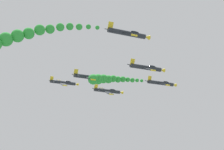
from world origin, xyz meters
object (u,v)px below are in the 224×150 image
airplane_right_inner (146,68)px  airplane_trailing (128,33)px  airplane_right_outer (63,83)px  airplane_lead (161,83)px  airplane_left_inner (108,91)px  airplane_left_outer (90,77)px

airplane_right_inner → airplane_trailing: airplane_trailing is taller
airplane_right_inner → airplane_right_outer: (-36.61, -12.18, 4.05)m
airplane_lead → airplane_right_inner: bearing=-45.4°
airplane_left_inner → airplane_right_inner: 24.53m
airplane_trailing → airplane_left_inner: bearing=163.4°
airplane_left_outer → airplane_left_inner: bearing=138.0°
airplane_left_inner → airplane_right_inner: bearing=0.9°
airplane_left_inner → airplane_right_outer: bearing=-135.7°
airplane_left_outer → airplane_right_outer: 24.21m
airplane_left_inner → airplane_right_inner: size_ratio=1.00×
airplane_trailing → airplane_left_outer: bearing=179.8°
airplane_lead → airplane_left_inner: (-12.45, -12.66, -0.89)m
airplane_left_inner → airplane_trailing: (35.54, -10.60, 3.59)m
airplane_right_outer → airplane_trailing: (47.63, 1.18, -1.02)m
airplane_trailing → airplane_right_outer: bearing=-178.6°
airplane_left_outer → airplane_trailing: size_ratio=1.00×
airplane_left_inner → airplane_right_inner: (24.52, 0.41, 0.56)m
airplane_left_outer → airplane_right_outer: size_ratio=1.00×
airplane_left_outer → airplane_right_inner: bearing=40.4°
airplane_left_outer → airplane_trailing: (23.86, -0.08, 3.41)m
airplane_right_inner → airplane_left_outer: airplane_right_inner is taller
airplane_lead → airplane_right_outer: size_ratio=1.00×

